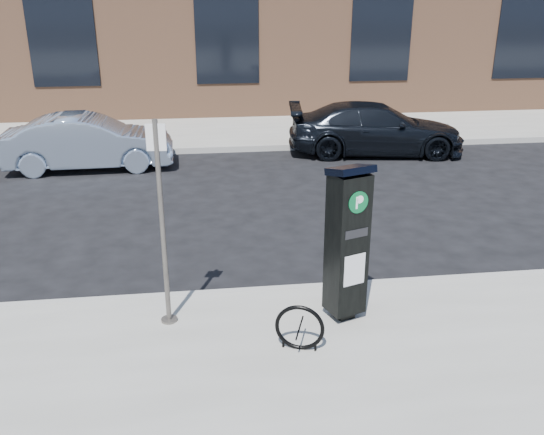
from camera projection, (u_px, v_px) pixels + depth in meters
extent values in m
plane|color=black|center=(282.00, 297.00, 7.91)|extent=(120.00, 120.00, 0.00)
cube|color=gray|center=(226.00, 109.00, 20.84)|extent=(60.00, 12.00, 0.15)
cube|color=#9E9B93|center=(282.00, 292.00, 7.86)|extent=(60.00, 0.12, 0.16)
cube|color=#9E9B93|center=(238.00, 149.00, 15.31)|extent=(60.00, 0.12, 0.16)
cube|color=black|center=(61.00, 27.00, 17.32)|extent=(2.00, 0.06, 3.50)
cube|color=black|center=(227.00, 26.00, 17.93)|extent=(2.00, 0.06, 3.50)
cube|color=black|center=(382.00, 25.00, 18.53)|extent=(2.00, 0.06, 3.50)
cube|color=black|center=(527.00, 25.00, 19.13)|extent=(2.00, 0.06, 3.50)
cube|color=black|center=(343.00, 313.00, 7.11)|extent=(0.26, 0.26, 0.10)
cube|color=black|center=(347.00, 244.00, 6.78)|extent=(0.51, 0.47, 1.74)
cube|color=black|center=(351.00, 170.00, 6.46)|extent=(0.56, 0.53, 0.16)
cylinder|color=#064E25|center=(358.00, 202.00, 6.42)|extent=(0.25, 0.10, 0.26)
cube|color=white|center=(358.00, 202.00, 6.42)|extent=(0.09, 0.04, 0.14)
cube|color=silver|center=(354.00, 270.00, 6.72)|extent=(0.27, 0.10, 0.39)
cube|color=black|center=(357.00, 234.00, 6.56)|extent=(0.29, 0.11, 0.10)
cylinder|color=#4B4642|center=(169.00, 320.00, 7.03)|extent=(0.20, 0.20, 0.03)
cylinder|color=#4B4642|center=(162.00, 227.00, 6.59)|extent=(0.06, 0.06, 2.48)
cube|color=silver|center=(156.00, 137.00, 6.22)|extent=(0.22, 0.05, 0.30)
torus|color=black|center=(300.00, 328.00, 6.37)|extent=(0.54, 0.23, 0.56)
cylinder|color=black|center=(283.00, 343.00, 6.49)|extent=(0.03, 0.03, 0.11)
cylinder|color=black|center=(315.00, 346.00, 6.42)|extent=(0.03, 0.03, 0.11)
imported|color=#9EB1C9|center=(89.00, 142.00, 13.60)|extent=(3.96, 1.49, 1.29)
imported|color=black|center=(376.00, 129.00, 14.95)|extent=(4.72, 2.40, 1.31)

